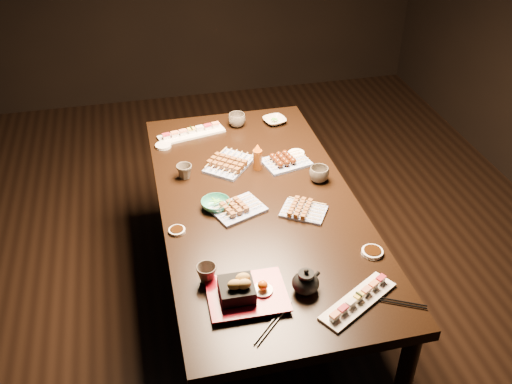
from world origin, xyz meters
TOP-DOWN VIEW (x-y plane):
  - ground at (0.00, 0.00)m, footprint 5.00×5.00m
  - dining_table at (-0.07, -0.27)m, footprint 0.97×1.83m
  - sushi_platter_near at (0.14, -0.97)m, footprint 0.35×0.26m
  - sushi_platter_far at (-0.29, 0.43)m, footprint 0.38×0.18m
  - yakitori_plate_center at (-0.18, -0.31)m, footprint 0.27×0.23m
  - yakitori_plate_right at (0.11, -0.40)m, footprint 0.24×0.22m
  - yakitori_plate_left at (-0.14, 0.07)m, footprint 0.29×0.30m
  - tsukune_plate at (0.14, 0.02)m, footprint 0.26×0.21m
  - edamame_bowl_green at (-0.27, -0.27)m, footprint 0.15×0.15m
  - edamame_bowl_cream at (0.20, 0.46)m, footprint 0.15×0.15m
  - tempura_tray at (-0.25, -0.85)m, footprint 0.30×0.24m
  - teacup_near_left at (-0.39, -0.73)m, footprint 0.08×0.08m
  - teacup_mid_right at (0.26, -0.17)m, footprint 0.10×0.10m
  - teacup_far_left at (-0.38, 0.01)m, footprint 0.10×0.10m
  - teacup_far_right at (-0.02, 0.47)m, footprint 0.13×0.13m
  - teapot at (-0.03, -0.87)m, footprint 0.17×0.17m
  - condiment_bottle at (-0.01, 0.01)m, footprint 0.05×0.05m
  - sauce_dish_west at (-0.46, -0.40)m, footprint 0.08×0.08m
  - sauce_dish_east at (0.22, 0.09)m, footprint 0.10×0.10m
  - sauce_dish_se at (0.30, -0.73)m, footprint 0.09×0.09m
  - sauce_dish_nw at (-0.45, 0.33)m, footprint 0.10×0.10m
  - chopsticks_near at (-0.19, -1.00)m, footprint 0.19×0.19m
  - chopsticks_se at (0.27, -1.00)m, footprint 0.23×0.13m

SIDE VIEW (x-z plane):
  - ground at x=0.00m, z-range 0.00..0.00m
  - dining_table at x=-0.07m, z-range 0.00..0.75m
  - chopsticks_se at x=0.27m, z-range 0.75..0.76m
  - chopsticks_near at x=-0.19m, z-range 0.75..0.76m
  - sauce_dish_west at x=-0.46m, z-range 0.75..0.76m
  - sauce_dish_east at x=0.22m, z-range 0.75..0.76m
  - sauce_dish_nw at x=-0.45m, z-range 0.75..0.76m
  - sauce_dish_se at x=0.30m, z-range 0.75..0.77m
  - edamame_bowl_cream at x=0.20m, z-range 0.75..0.78m
  - edamame_bowl_green at x=-0.27m, z-range 0.75..0.79m
  - sushi_platter_near at x=0.14m, z-range 0.75..0.79m
  - sushi_platter_far at x=-0.29m, z-range 0.75..0.80m
  - yakitori_plate_right at x=0.11m, z-range 0.75..0.80m
  - yakitori_plate_center at x=-0.18m, z-range 0.75..0.81m
  - tsukune_plate at x=0.14m, z-range 0.75..0.81m
  - yakitori_plate_left at x=-0.14m, z-range 0.75..0.81m
  - teacup_far_left at x=-0.38m, z-range 0.75..0.82m
  - teacup_near_left at x=-0.39m, z-range 0.75..0.82m
  - teacup_mid_right at x=0.26m, z-range 0.75..0.83m
  - teacup_far_right at x=-0.02m, z-range 0.75..0.83m
  - teapot at x=-0.03m, z-range 0.75..0.86m
  - tempura_tray at x=-0.25m, z-range 0.75..0.86m
  - condiment_bottle at x=-0.01m, z-range 0.75..0.89m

